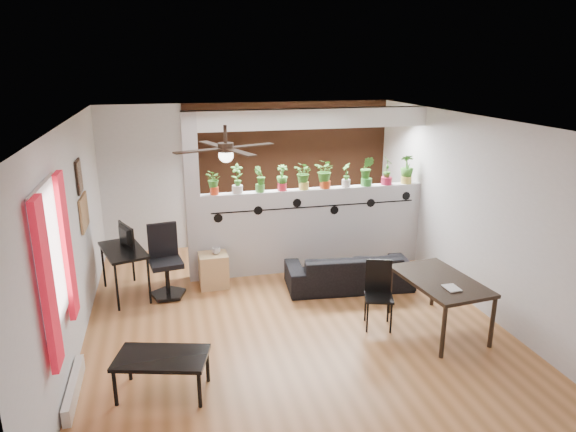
{
  "coord_description": "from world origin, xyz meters",
  "views": [
    {
      "loc": [
        -1.49,
        -6.08,
        3.28
      ],
      "look_at": [
        0.15,
        0.6,
        1.21
      ],
      "focal_mm": 32.0,
      "sensor_mm": 36.0,
      "label": 1
    }
  ],
  "objects_px": {
    "sofa": "(349,271)",
    "coffee_table": "(162,360)",
    "potted_plant_0": "(214,181)",
    "office_chair": "(166,266)",
    "potted_plant_2": "(260,178)",
    "potted_plant_9": "(407,168)",
    "computer_desk": "(123,253)",
    "ceiling_fan": "(226,150)",
    "potted_plant_6": "(346,174)",
    "potted_plant_5": "(325,173)",
    "dining_table": "(440,284)",
    "potted_plant_4": "(304,175)",
    "potted_plant_7": "(367,170)",
    "cup": "(216,251)",
    "folding_chair": "(378,288)",
    "potted_plant_8": "(387,169)",
    "potted_plant_3": "(282,177)",
    "potted_plant_1": "(237,178)",
    "cube_shelf": "(214,270)"
  },
  "relations": [
    {
      "from": "sofa",
      "to": "coffee_table",
      "type": "bearing_deg",
      "value": 41.54
    },
    {
      "from": "potted_plant_0",
      "to": "office_chair",
      "type": "xyz_separation_m",
      "value": [
        -0.79,
        -0.49,
        -1.09
      ]
    },
    {
      "from": "potted_plant_2",
      "to": "office_chair",
      "type": "height_order",
      "value": "potted_plant_2"
    },
    {
      "from": "potted_plant_9",
      "to": "computer_desk",
      "type": "bearing_deg",
      "value": -175.7
    },
    {
      "from": "ceiling_fan",
      "to": "potted_plant_6",
      "type": "bearing_deg",
      "value": 40.24
    },
    {
      "from": "potted_plant_5",
      "to": "computer_desk",
      "type": "distance_m",
      "value": 3.28
    },
    {
      "from": "potted_plant_2",
      "to": "potted_plant_0",
      "type": "bearing_deg",
      "value": -180.0
    },
    {
      "from": "dining_table",
      "to": "potted_plant_4",
      "type": "bearing_deg",
      "value": 115.91
    },
    {
      "from": "potted_plant_2",
      "to": "potted_plant_7",
      "type": "relative_size",
      "value": 0.83
    },
    {
      "from": "potted_plant_5",
      "to": "cup",
      "type": "distance_m",
      "value": 2.1
    },
    {
      "from": "ceiling_fan",
      "to": "dining_table",
      "type": "relative_size",
      "value": 0.9
    },
    {
      "from": "potted_plant_4",
      "to": "folding_chair",
      "type": "distance_m",
      "value": 2.33
    },
    {
      "from": "folding_chair",
      "to": "coffee_table",
      "type": "height_order",
      "value": "folding_chair"
    },
    {
      "from": "potted_plant_8",
      "to": "potted_plant_3",
      "type": "bearing_deg",
      "value": 180.0
    },
    {
      "from": "potted_plant_2",
      "to": "computer_desk",
      "type": "distance_m",
      "value": 2.29
    },
    {
      "from": "potted_plant_3",
      "to": "office_chair",
      "type": "xyz_separation_m",
      "value": [
        -1.84,
        -0.49,
        -1.1
      ]
    },
    {
      "from": "potted_plant_1",
      "to": "cube_shelf",
      "type": "relative_size",
      "value": 0.87
    },
    {
      "from": "sofa",
      "to": "computer_desk",
      "type": "relative_size",
      "value": 1.63
    },
    {
      "from": "cup",
      "to": "potted_plant_8",
      "type": "bearing_deg",
      "value": 6.8
    },
    {
      "from": "potted_plant_5",
      "to": "sofa",
      "type": "bearing_deg",
      "value": -81.39
    },
    {
      "from": "potted_plant_1",
      "to": "dining_table",
      "type": "distance_m",
      "value": 3.33
    },
    {
      "from": "potted_plant_5",
      "to": "potted_plant_9",
      "type": "height_order",
      "value": "potted_plant_9"
    },
    {
      "from": "dining_table",
      "to": "coffee_table",
      "type": "xyz_separation_m",
      "value": [
        -3.4,
        -0.54,
        -0.23
      ]
    },
    {
      "from": "coffee_table",
      "to": "computer_desk",
      "type": "bearing_deg",
      "value": 101.13
    },
    {
      "from": "potted_plant_3",
      "to": "potted_plant_5",
      "type": "bearing_deg",
      "value": 0.0
    },
    {
      "from": "potted_plant_3",
      "to": "coffee_table",
      "type": "distance_m",
      "value": 3.64
    },
    {
      "from": "potted_plant_2",
      "to": "potted_plant_9",
      "type": "xyz_separation_m",
      "value": [
        2.46,
        0.0,
        0.04
      ]
    },
    {
      "from": "potted_plant_0",
      "to": "potted_plant_5",
      "type": "height_order",
      "value": "potted_plant_5"
    },
    {
      "from": "potted_plant_2",
      "to": "coffee_table",
      "type": "xyz_separation_m",
      "value": [
        -1.57,
        -2.86,
        -1.18
      ]
    },
    {
      "from": "potted_plant_1",
      "to": "coffee_table",
      "type": "bearing_deg",
      "value": -113.15
    },
    {
      "from": "dining_table",
      "to": "potted_plant_8",
      "type": "bearing_deg",
      "value": 83.18
    },
    {
      "from": "sofa",
      "to": "potted_plant_4",
      "type": "bearing_deg",
      "value": -55.13
    },
    {
      "from": "sofa",
      "to": "computer_desk",
      "type": "distance_m",
      "value": 3.31
    },
    {
      "from": "potted_plant_0",
      "to": "office_chair",
      "type": "bearing_deg",
      "value": -148.36
    },
    {
      "from": "cube_shelf",
      "to": "potted_plant_4",
      "type": "bearing_deg",
      "value": 11.88
    },
    {
      "from": "potted_plant_4",
      "to": "dining_table",
      "type": "distance_m",
      "value": 2.75
    },
    {
      "from": "dining_table",
      "to": "potted_plant_1",
      "type": "bearing_deg",
      "value": 133.23
    },
    {
      "from": "potted_plant_6",
      "to": "coffee_table",
      "type": "relative_size",
      "value": 0.38
    },
    {
      "from": "potted_plant_7",
      "to": "cube_shelf",
      "type": "bearing_deg",
      "value": -172.41
    },
    {
      "from": "potted_plant_4",
      "to": "sofa",
      "type": "xyz_separation_m",
      "value": [
        0.48,
        -0.86,
        -1.32
      ]
    },
    {
      "from": "potted_plant_3",
      "to": "cup",
      "type": "bearing_deg",
      "value": -162.78
    },
    {
      "from": "potted_plant_5",
      "to": "cup",
      "type": "bearing_deg",
      "value": -169.3
    },
    {
      "from": "potted_plant_8",
      "to": "cup",
      "type": "bearing_deg",
      "value": -173.2
    },
    {
      "from": "potted_plant_0",
      "to": "ceiling_fan",
      "type": "bearing_deg",
      "value": -90.64
    },
    {
      "from": "cube_shelf",
      "to": "ceiling_fan",
      "type": "bearing_deg",
      "value": -88.01
    },
    {
      "from": "potted_plant_0",
      "to": "potted_plant_5",
      "type": "xyz_separation_m",
      "value": [
        1.76,
        0.0,
        0.04
      ]
    },
    {
      "from": "ceiling_fan",
      "to": "potted_plant_5",
      "type": "xyz_separation_m",
      "value": [
        1.78,
        1.8,
        -0.72
      ]
    },
    {
      "from": "potted_plant_6",
      "to": "computer_desk",
      "type": "xyz_separation_m",
      "value": [
        -3.47,
        -0.34,
        -0.91
      ]
    },
    {
      "from": "sofa",
      "to": "office_chair",
      "type": "relative_size",
      "value": 1.71
    },
    {
      "from": "ceiling_fan",
      "to": "potted_plant_2",
      "type": "height_order",
      "value": "ceiling_fan"
    }
  ]
}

